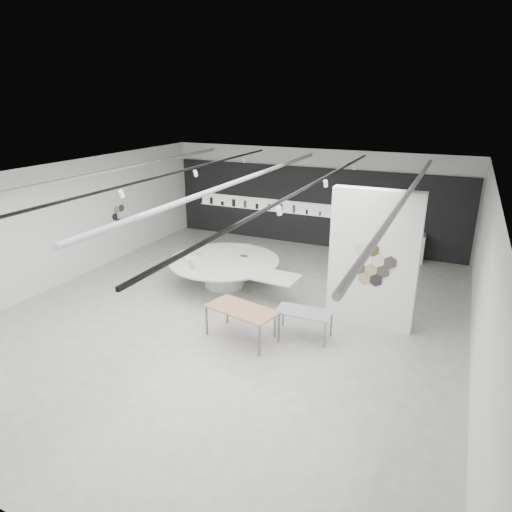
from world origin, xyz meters
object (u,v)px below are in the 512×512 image
at_px(partition_column, 373,260).
at_px(sample_table_stone, 304,313).
at_px(display_island, 226,269).
at_px(kitchen_counter, 398,246).
at_px(sample_table_wood, 242,311).

relative_size(partition_column, sample_table_stone, 2.62).
xyz_separation_m(display_island, kitchen_counter, (4.56, 4.85, -0.06)).
height_order(partition_column, kitchen_counter, partition_column).
bearing_deg(kitchen_counter, sample_table_wood, -114.14).
xyz_separation_m(partition_column, sample_table_stone, (-1.34, -1.35, -1.16)).
bearing_deg(sample_table_stone, display_island, 147.88).
bearing_deg(display_island, sample_table_wood, -51.18).
bearing_deg(sample_table_stone, partition_column, 45.16).
relative_size(display_island, kitchen_counter, 2.42).
bearing_deg(kitchen_counter, sample_table_stone, -105.69).
xyz_separation_m(sample_table_wood, sample_table_stone, (1.34, 0.72, -0.12)).
xyz_separation_m(display_island, sample_table_stone, (3.26, -2.05, 0.07)).
distance_m(partition_column, display_island, 4.81).
height_order(partition_column, sample_table_wood, partition_column).
xyz_separation_m(sample_table_wood, kitchen_counter, (2.64, 7.61, -0.24)).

